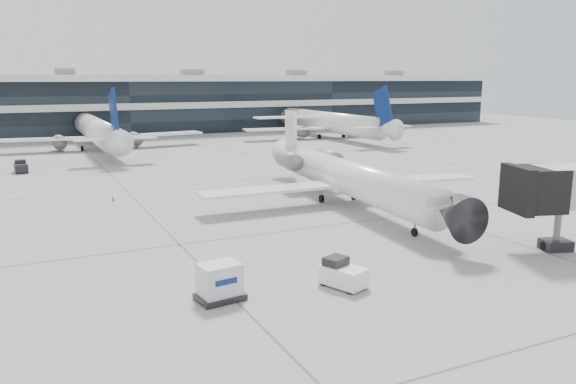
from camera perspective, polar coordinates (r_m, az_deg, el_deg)
ground at (r=40.77m, az=2.78°, el=-3.59°), size 220.00×220.00×0.00m
terminal at (r=118.22m, az=-16.68°, el=8.30°), size 170.00×22.00×10.00m
bg_jet_center at (r=90.85m, az=-18.72°, el=4.19°), size 32.00×40.00×9.60m
bg_jet_right at (r=103.53m, az=3.88°, el=5.59°), size 32.00×40.00×9.60m
regional_jet at (r=48.02m, az=5.74°, el=1.70°), size 25.20×31.47×7.26m
baggage_tug at (r=29.44m, az=5.54°, el=-8.29°), size 2.13×2.67×1.48m
cargo_uld at (r=27.70m, az=-6.96°, el=-9.09°), size 2.39×1.89×1.80m
traffic_cone at (r=51.64m, az=-17.36°, el=-0.61°), size 0.42×0.42×0.51m
far_tug at (r=71.01m, az=-25.50°, el=2.30°), size 1.51×2.34×1.42m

